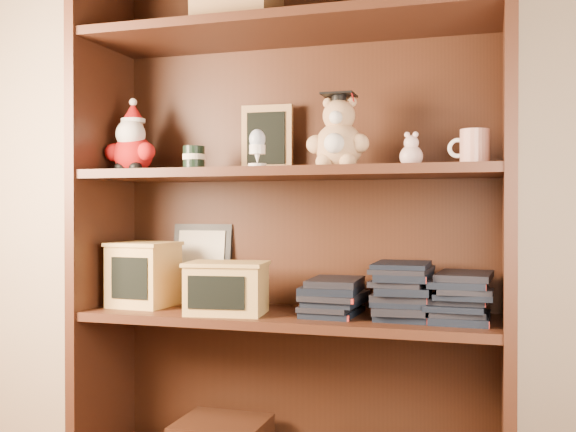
% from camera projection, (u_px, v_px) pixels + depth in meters
% --- Properties ---
extents(bookcase, '(1.20, 0.35, 1.60)m').
position_uv_depth(bookcase, '(292.00, 230.00, 1.92)').
color(bookcase, '#3D1E11').
rests_on(bookcase, ground).
extents(shelf_lower, '(1.14, 0.33, 0.02)m').
position_uv_depth(shelf_lower, '(288.00, 317.00, 1.87)').
color(shelf_lower, '#3D1E11').
rests_on(shelf_lower, ground).
extents(shelf_upper, '(1.14, 0.33, 0.02)m').
position_uv_depth(shelf_upper, '(288.00, 174.00, 1.87)').
color(shelf_upper, '#3D1E11').
rests_on(shelf_upper, ground).
extents(santa_plush, '(0.16, 0.12, 0.23)m').
position_uv_depth(santa_plush, '(132.00, 144.00, 2.00)').
color(santa_plush, '#A50F0F').
rests_on(santa_plush, shelf_upper).
extents(teachers_tin, '(0.06, 0.06, 0.07)m').
position_uv_depth(teachers_tin, '(194.00, 158.00, 1.95)').
color(teachers_tin, black).
rests_on(teachers_tin, shelf_upper).
extents(chalkboard_plaque, '(0.16, 0.09, 0.20)m').
position_uv_depth(chalkboard_plaque, '(267.00, 140.00, 2.01)').
color(chalkboard_plaque, '#9E7547').
rests_on(chalkboard_plaque, shelf_upper).
extents(egg_cup, '(0.05, 0.05, 0.11)m').
position_uv_depth(egg_cup, '(257.00, 147.00, 1.81)').
color(egg_cup, white).
rests_on(egg_cup, shelf_upper).
extents(grad_teddy_bear, '(0.17, 0.15, 0.21)m').
position_uv_depth(grad_teddy_bear, '(338.00, 139.00, 1.82)').
color(grad_teddy_bear, tan).
rests_on(grad_teddy_bear, shelf_upper).
extents(pink_figurine, '(0.06, 0.06, 0.10)m').
position_uv_depth(pink_figurine, '(411.00, 153.00, 1.77)').
color(pink_figurine, beige).
rests_on(pink_figurine, shelf_upper).
extents(teacher_mug, '(0.11, 0.07, 0.09)m').
position_uv_depth(teacher_mug, '(474.00, 148.00, 1.72)').
color(teacher_mug, silver).
rests_on(teacher_mug, shelf_upper).
extents(certificate_frame, '(0.19, 0.05, 0.24)m').
position_uv_depth(certificate_frame, '(202.00, 263.00, 2.10)').
color(certificate_frame, black).
rests_on(certificate_frame, shelf_lower).
extents(treats_box, '(0.18, 0.18, 0.19)m').
position_uv_depth(treats_box, '(144.00, 274.00, 2.00)').
color(treats_box, tan).
rests_on(treats_box, shelf_lower).
extents(pencils_box, '(0.24, 0.18, 0.14)m').
position_uv_depth(pencils_box, '(227.00, 287.00, 1.85)').
color(pencils_box, tan).
rests_on(pencils_box, shelf_lower).
extents(book_stack_left, '(0.14, 0.20, 0.10)m').
position_uv_depth(book_stack_left, '(332.00, 297.00, 1.83)').
color(book_stack_left, black).
rests_on(book_stack_left, shelf_lower).
extents(book_stack_mid, '(0.14, 0.20, 0.14)m').
position_uv_depth(book_stack_mid, '(401.00, 291.00, 1.78)').
color(book_stack_mid, black).
rests_on(book_stack_mid, shelf_lower).
extents(book_stack_right, '(0.14, 0.20, 0.13)m').
position_uv_depth(book_stack_right, '(460.00, 296.00, 1.74)').
color(book_stack_right, black).
rests_on(book_stack_right, shelf_lower).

